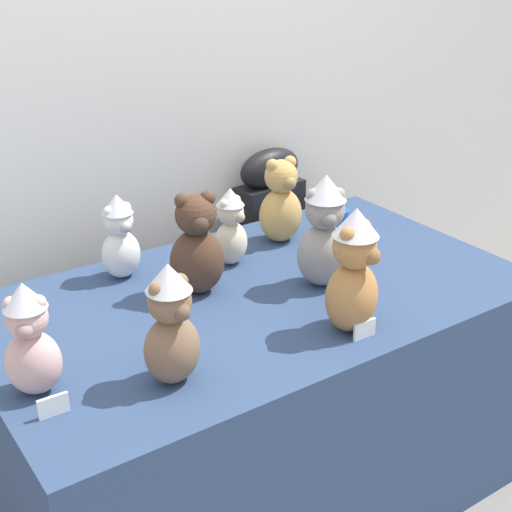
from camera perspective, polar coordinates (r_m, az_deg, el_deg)
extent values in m
cube|color=silver|center=(2.57, -9.31, 14.01)|extent=(7.00, 0.08, 2.60)
cube|color=navy|center=(2.35, 0.00, -11.19)|extent=(1.61, 0.93, 0.77)
cube|color=black|center=(2.98, 1.02, -2.01)|extent=(0.29, 0.15, 0.85)
ellipsoid|color=black|center=(2.80, 1.09, 6.92)|extent=(0.29, 0.15, 0.15)
ellipsoid|color=#7F6047|center=(1.73, -6.60, -7.30)|extent=(0.16, 0.14, 0.17)
sphere|color=#7F6047|center=(1.66, -6.82, -3.57)|extent=(0.10, 0.10, 0.10)
sphere|color=#7F6047|center=(1.63, -7.80, -2.68)|extent=(0.04, 0.04, 0.04)
sphere|color=#7F6047|center=(1.66, -5.99, -2.00)|extent=(0.04, 0.04, 0.04)
sphere|color=brown|center=(1.64, -5.89, -4.41)|extent=(0.04, 0.04, 0.04)
cone|color=silver|center=(1.64, -6.92, -1.66)|extent=(0.11, 0.11, 0.07)
ellipsoid|color=#B27A42|center=(1.94, 7.53, -3.20)|extent=(0.19, 0.17, 0.19)
sphere|color=#B27A42|center=(1.88, 7.77, 0.69)|extent=(0.12, 0.12, 0.12)
sphere|color=#B27A42|center=(1.83, 7.26, 1.63)|extent=(0.04, 0.04, 0.04)
sphere|color=#B27A42|center=(1.89, 8.42, 2.30)|extent=(0.04, 0.04, 0.04)
sphere|color=olive|center=(1.86, 9.05, 0.00)|extent=(0.05, 0.05, 0.05)
cone|color=silver|center=(1.85, 7.89, 2.66)|extent=(0.12, 0.12, 0.08)
ellipsoid|color=beige|center=(2.31, -1.99, 1.04)|extent=(0.14, 0.13, 0.14)
sphere|color=beige|center=(2.27, -2.03, 3.48)|extent=(0.09, 0.09, 0.09)
sphere|color=beige|center=(2.24, -2.48, 4.08)|extent=(0.03, 0.03, 0.03)
sphere|color=beige|center=(2.27, -1.60, 4.45)|extent=(0.03, 0.03, 0.03)
sphere|color=#ABA08A|center=(2.25, -1.32, 3.08)|extent=(0.04, 0.04, 0.04)
cone|color=silver|center=(2.25, -2.05, 4.69)|extent=(0.09, 0.09, 0.06)
ellipsoid|color=white|center=(2.26, -10.56, 0.14)|extent=(0.13, 0.12, 0.15)
sphere|color=white|center=(2.21, -10.78, 2.76)|extent=(0.09, 0.09, 0.09)
sphere|color=white|center=(2.19, -11.49, 3.43)|extent=(0.03, 0.03, 0.03)
sphere|color=white|center=(2.21, -10.23, 3.79)|extent=(0.03, 0.03, 0.03)
sphere|color=#B4B3AF|center=(2.18, -10.26, 2.28)|extent=(0.04, 0.04, 0.04)
cone|color=silver|center=(2.19, -10.90, 4.08)|extent=(0.09, 0.09, 0.06)
ellipsoid|color=beige|center=(1.76, -17.09, -8.02)|extent=(0.16, 0.16, 0.16)
sphere|color=beige|center=(1.70, -17.58, -4.67)|extent=(0.10, 0.10, 0.10)
sphere|color=beige|center=(1.69, -18.72, -3.60)|extent=(0.04, 0.04, 0.04)
sphere|color=beige|center=(1.68, -16.75, -3.52)|extent=(0.04, 0.04, 0.04)
sphere|color=#A88783|center=(1.67, -17.75, -5.60)|extent=(0.04, 0.04, 0.04)
cone|color=silver|center=(1.67, -17.83, -2.96)|extent=(0.10, 0.10, 0.06)
ellipsoid|color=tan|center=(2.47, 1.94, 3.23)|extent=(0.16, 0.14, 0.19)
sphere|color=tan|center=(2.42, 1.99, 6.29)|extent=(0.11, 0.11, 0.11)
sphere|color=tan|center=(2.39, 1.30, 7.15)|extent=(0.04, 0.04, 0.04)
sphere|color=tan|center=(2.43, 2.70, 7.40)|extent=(0.04, 0.04, 0.04)
sphere|color=olive|center=(2.39, 2.62, 5.74)|extent=(0.05, 0.05, 0.05)
ellipsoid|color=gray|center=(2.17, 5.30, 0.08)|extent=(0.20, 0.19, 0.19)
sphere|color=gray|center=(2.11, 5.45, 3.62)|extent=(0.12, 0.12, 0.12)
sphere|color=gray|center=(2.09, 4.53, 4.75)|extent=(0.04, 0.04, 0.04)
sphere|color=gray|center=(2.11, 6.47, 4.81)|extent=(0.04, 0.04, 0.04)
sphere|color=slate|center=(2.07, 5.71, 2.86)|extent=(0.05, 0.05, 0.05)
cone|color=silver|center=(2.09, 5.53, 5.41)|extent=(0.12, 0.12, 0.08)
ellipsoid|color=#4C3323|center=(2.12, -4.64, -0.43)|extent=(0.19, 0.18, 0.20)
sphere|color=#4C3323|center=(2.06, -4.78, 3.26)|extent=(0.12, 0.12, 0.12)
sphere|color=#4C3323|center=(2.04, -5.84, 4.35)|extent=(0.04, 0.04, 0.04)
sphere|color=#4C3323|center=(2.05, -3.83, 4.59)|extent=(0.04, 0.04, 0.04)
sphere|color=#412E23|center=(2.02, -4.42, 2.48)|extent=(0.05, 0.05, 0.05)
cylinder|color=blue|center=(2.50, 6.38, 2.46)|extent=(0.08, 0.08, 0.11)
cube|color=white|center=(1.70, -15.65, -11.28)|extent=(0.07, 0.01, 0.05)
cube|color=white|center=(1.94, 8.53, -5.73)|extent=(0.07, 0.01, 0.05)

